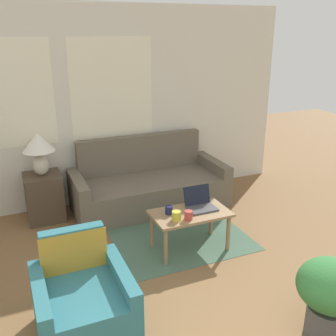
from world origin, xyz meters
The scene contains 12 objects.
wall_back centered at (0.00, 4.03, 1.31)m, with size 6.17×0.06×2.60m.
rug centered at (0.91, 2.92, 0.00)m, with size 1.50×1.90×0.01m.
couch centered at (0.90, 3.59, 0.26)m, with size 2.04×0.86×0.91m.
armchair centered at (-0.42, 1.51, 0.26)m, with size 0.71×0.75×0.80m.
side_table centered at (-0.45, 3.70, 0.30)m, with size 0.44×0.44×0.60m.
table_lamp centered at (-0.45, 3.70, 0.95)m, with size 0.39×0.39×0.53m.
coffee_table centered at (0.91, 2.34, 0.38)m, with size 0.83×0.48×0.44m.
laptop centered at (1.06, 2.39, 0.49)m, with size 0.31×0.27×0.22m.
cup_navy centered at (0.82, 2.19, 0.49)m, with size 0.09×0.09×0.09m.
cup_yellow centered at (0.69, 2.39, 0.48)m, with size 0.08×0.08×0.09m.
cup_white centered at (0.70, 2.23, 0.49)m, with size 0.09×0.09×0.10m.
potted_plant centered at (1.32, 0.75, 0.40)m, with size 0.53×0.53×0.66m.
Camera 1 is at (-0.80, -1.05, 2.29)m, focal length 42.00 mm.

